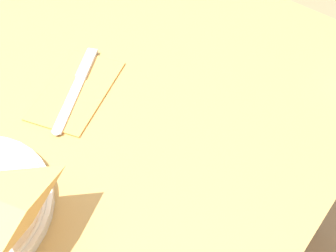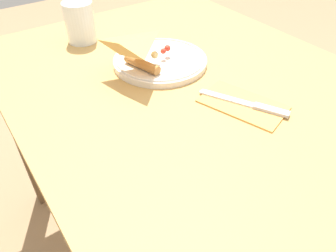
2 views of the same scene
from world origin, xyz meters
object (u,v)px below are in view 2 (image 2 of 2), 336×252
(butter_knife, at_px, (248,104))
(plate_pizza, at_px, (160,59))
(milk_glass, at_px, (80,23))
(dining_table, at_px, (198,119))
(napkin_folded, at_px, (243,104))

(butter_knife, bearing_deg, plate_pizza, -16.27)
(plate_pizza, height_order, milk_glass, milk_glass)
(butter_knife, bearing_deg, milk_glass, -10.17)
(plate_pizza, relative_size, butter_knife, 1.30)
(dining_table, bearing_deg, napkin_folded, -162.16)
(dining_table, height_order, napkin_folded, napkin_folded)
(milk_glass, height_order, butter_knife, milk_glass)
(dining_table, height_order, plate_pizza, plate_pizza)
(dining_table, distance_m, napkin_folded, 0.15)
(plate_pizza, bearing_deg, napkin_folded, -169.30)
(napkin_folded, height_order, butter_knife, butter_knife)
(dining_table, height_order, butter_knife, butter_knife)
(milk_glass, bearing_deg, plate_pizza, -156.38)
(milk_glass, height_order, napkin_folded, milk_glass)
(dining_table, distance_m, butter_knife, 0.16)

